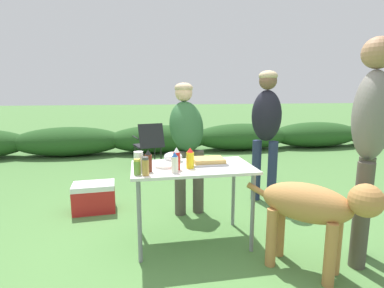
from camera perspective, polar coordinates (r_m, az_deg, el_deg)
ground_plane at (r=3.01m, az=0.04°, el=-17.97°), size 60.00×60.00×0.00m
shrub_hedge at (r=7.01m, az=-6.24°, el=0.97°), size 14.40×0.90×0.64m
folding_table at (r=2.76m, az=0.05°, el=-5.74°), size 1.10×0.64×0.74m
food_tray at (r=2.82m, az=3.13°, el=-3.28°), size 0.33×0.26×0.06m
plate_stack at (r=2.72m, az=-5.02°, el=-4.10°), size 0.20×0.20×0.02m
mixing_bowl at (r=2.91m, az=-3.62°, el=-2.45°), size 0.18×0.18×0.10m
paper_cup_stack at (r=2.60m, az=-10.14°, el=-3.24°), size 0.08×0.08×0.17m
bbq_sauce_bottle at (r=2.56m, az=-8.31°, el=-3.29°), size 0.06×0.06×0.19m
ketchup_bottle at (r=2.59m, az=-2.95°, el=-2.90°), size 0.06×0.06×0.20m
spice_jar at (r=2.45m, az=-8.84°, el=-4.25°), size 0.06×0.06×0.15m
relish_jar at (r=2.48m, az=-10.39°, el=-4.34°), size 0.06×0.06×0.13m
mayo_bottle at (r=2.50m, az=-3.31°, el=-3.62°), size 0.06×0.06×0.18m
mustard_bottle at (r=2.65m, az=-0.36°, el=-2.78°), size 0.07×0.07×0.19m
standing_person_in_dark_puffer at (r=3.47m, az=-1.01°, el=1.90°), size 0.45×0.53×1.51m
standing_person_in_gray_fleece at (r=2.74m, az=30.84°, el=2.01°), size 0.48×0.49×1.82m
standing_person_with_beanie at (r=3.89m, az=13.96°, el=4.10°), size 0.46×0.42×1.67m
dog at (r=2.52m, az=22.20°, el=-11.24°), size 0.80×0.84×0.79m
camp_chair_green_behind_table at (r=5.67m, az=-8.18°, el=0.32°), size 0.60×0.68×0.83m
cooler_box at (r=3.80m, az=-18.14°, el=-9.61°), size 0.50×0.35×0.34m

